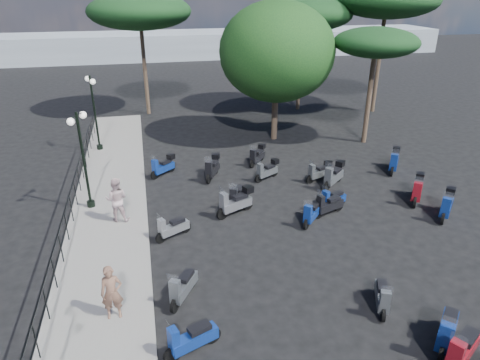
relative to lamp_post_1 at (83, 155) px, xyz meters
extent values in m
plane|color=black|center=(7.23, -4.59, -2.44)|extent=(120.00, 120.00, 0.00)
cube|color=slate|center=(0.73, -1.59, -2.36)|extent=(3.00, 30.00, 0.15)
cylinder|color=black|center=(-0.57, -7.95, -1.74)|extent=(0.04, 0.04, 1.10)
cylinder|color=black|center=(-0.57, -6.58, -1.74)|extent=(0.04, 0.04, 1.10)
cylinder|color=black|center=(-0.57, -5.21, -1.74)|extent=(0.04, 0.04, 1.10)
cylinder|color=black|center=(-0.57, -3.84, -1.74)|extent=(0.04, 0.04, 1.10)
cylinder|color=black|center=(-0.57, -2.48, -1.74)|extent=(0.04, 0.04, 1.10)
cylinder|color=black|center=(-0.57, -1.11, -1.74)|extent=(0.04, 0.04, 1.10)
cylinder|color=black|center=(-0.57, 0.26, -1.74)|extent=(0.04, 0.04, 1.10)
cylinder|color=black|center=(-0.57, 1.63, -1.74)|extent=(0.04, 0.04, 1.10)
cylinder|color=black|center=(-0.57, 3.00, -1.74)|extent=(0.04, 0.04, 1.10)
cylinder|color=black|center=(-0.57, 4.37, -1.74)|extent=(0.04, 0.04, 1.10)
cylinder|color=black|center=(-0.57, 5.73, -1.74)|extent=(0.04, 0.04, 1.10)
cylinder|color=black|center=(-0.57, 7.10, -1.74)|extent=(0.04, 0.04, 1.10)
cylinder|color=black|center=(-0.57, 8.47, -1.74)|extent=(0.04, 0.04, 1.10)
cylinder|color=black|center=(-0.57, 9.84, -1.74)|extent=(0.04, 0.04, 1.10)
cylinder|color=black|center=(-0.57, 11.21, -1.74)|extent=(0.04, 0.04, 1.10)
cube|color=black|center=(-0.57, -1.79, -1.21)|extent=(0.04, 26.00, 0.04)
cube|color=black|center=(-0.57, -1.79, -1.74)|extent=(0.04, 26.00, 0.04)
cylinder|color=black|center=(0.00, 0.00, -2.17)|extent=(0.32, 0.32, 0.24)
cylinder|color=black|center=(0.00, 0.00, -0.28)|extent=(0.11, 0.11, 4.01)
cylinder|color=black|center=(0.00, 0.00, 1.57)|extent=(0.39, 0.85, 0.04)
sphere|color=white|center=(0.18, 0.42, 1.47)|extent=(0.28, 0.28, 0.28)
sphere|color=white|center=(-0.18, -0.42, 1.47)|extent=(0.28, 0.28, 0.28)
cylinder|color=black|center=(-0.09, 6.95, -2.16)|extent=(0.33, 0.33, 0.24)
cylinder|color=black|center=(-0.09, 6.95, -0.25)|extent=(0.11, 0.11, 4.07)
cylinder|color=black|center=(-0.09, 6.95, 1.63)|extent=(0.36, 0.87, 0.04)
sphere|color=white|center=(-0.25, 7.38, 1.53)|extent=(0.28, 0.28, 0.28)
sphere|color=white|center=(0.07, 6.53, 1.53)|extent=(0.28, 0.28, 0.28)
imported|color=brown|center=(1.18, -6.87, -1.48)|extent=(0.60, 0.40, 1.62)
imported|color=#C9ABAF|center=(1.15, -1.41, -1.40)|extent=(0.98, 0.83, 1.77)
cylinder|color=black|center=(2.59, -8.69, -2.21)|extent=(0.47, 0.26, 0.46)
cylinder|color=black|center=(3.67, -8.27, -2.21)|extent=(0.47, 0.26, 0.46)
cube|color=navy|center=(3.17, -8.46, -2.03)|extent=(1.29, 0.76, 0.33)
cube|color=black|center=(3.33, -8.41, -1.76)|extent=(0.64, 0.48, 0.14)
cube|color=navy|center=(2.66, -8.66, -1.76)|extent=(0.30, 0.35, 0.68)
plane|color=white|center=(2.61, -8.68, -1.33)|extent=(0.20, 0.37, 0.36)
cylinder|color=black|center=(2.82, -6.89, -2.20)|extent=(0.33, 0.45, 0.46)
cylinder|color=black|center=(3.43, -5.91, -2.20)|extent=(0.33, 0.45, 0.46)
cube|color=#4D5154|center=(3.15, -6.36, -2.03)|extent=(0.94, 1.24, 0.33)
cube|color=black|center=(3.24, -6.22, -1.76)|extent=(0.55, 0.65, 0.14)
cube|color=#4D5154|center=(2.86, -6.83, -1.76)|extent=(0.36, 0.33, 0.68)
plane|color=white|center=(2.83, -6.88, -1.32)|extent=(0.35, 0.26, 0.36)
cylinder|color=black|center=(2.66, -3.19, -2.22)|extent=(0.42, 0.28, 0.43)
cylinder|color=black|center=(3.60, -2.68, -2.22)|extent=(0.42, 0.28, 0.43)
cube|color=gray|center=(3.17, -2.91, -2.06)|extent=(1.16, 0.81, 0.30)
cube|color=black|center=(3.30, -2.84, -1.81)|extent=(0.60, 0.49, 0.12)
cube|color=gray|center=(2.72, -3.15, -1.81)|extent=(0.30, 0.33, 0.62)
plane|color=white|center=(2.67, -3.18, -1.41)|extent=(0.22, 0.33, 0.33)
cylinder|color=black|center=(5.14, 1.41, -2.19)|extent=(0.31, 0.48, 0.49)
cylinder|color=black|center=(5.68, 2.50, -2.19)|extent=(0.31, 0.48, 0.49)
cube|color=black|center=(5.43, 2.00, -2.01)|extent=(0.90, 1.33, 0.35)
cube|color=black|center=(5.51, 2.16, -1.73)|extent=(0.54, 0.68, 0.14)
cube|color=black|center=(5.17, 1.49, -1.73)|extent=(0.37, 0.34, 0.71)
plane|color=white|center=(5.15, 1.43, -1.27)|extent=(0.38, 0.24, 0.38)
cube|color=black|center=(5.69, 2.52, -1.54)|extent=(0.44, 0.45, 0.26)
cylinder|color=black|center=(2.70, 2.48, -2.22)|extent=(0.40, 0.35, 0.44)
cylinder|color=black|center=(3.55, 3.19, -2.22)|extent=(0.40, 0.35, 0.44)
cube|color=navy|center=(3.16, 2.86, -2.05)|extent=(1.12, 1.01, 0.31)
cube|color=black|center=(3.28, 2.96, -1.79)|extent=(0.60, 0.57, 0.13)
cube|color=navy|center=(2.76, 2.53, -1.79)|extent=(0.33, 0.34, 0.65)
plane|color=white|center=(2.72, 2.49, -1.38)|extent=(0.28, 0.32, 0.34)
cube|color=black|center=(3.57, 3.20, -1.63)|extent=(0.43, 0.43, 0.24)
cylinder|color=black|center=(8.39, -8.55, -2.22)|extent=(0.26, 0.43, 0.43)
cylinder|color=black|center=(8.83, -7.57, -2.22)|extent=(0.26, 0.43, 0.43)
cube|color=#4D5154|center=(8.63, -8.02, -2.06)|extent=(0.75, 1.18, 0.30)
cube|color=black|center=(8.69, -7.88, -1.81)|extent=(0.46, 0.60, 0.12)
cube|color=#4D5154|center=(8.42, -8.48, -1.81)|extent=(0.32, 0.29, 0.62)
plane|color=white|center=(8.40, -8.53, -1.41)|extent=(0.34, 0.20, 0.33)
cylinder|color=black|center=(5.68, -1.52, -2.20)|extent=(0.30, 0.46, 0.47)
cylinder|color=black|center=(6.23, -0.50, -2.20)|extent=(0.30, 0.46, 0.47)
cube|color=black|center=(5.97, -0.97, -2.03)|extent=(0.88, 1.27, 0.33)
cube|color=black|center=(6.05, -0.82, -1.76)|extent=(0.53, 0.65, 0.14)
cube|color=black|center=(5.71, -1.45, -1.76)|extent=(0.36, 0.33, 0.68)
plane|color=white|center=(5.69, -1.51, -1.32)|extent=(0.36, 0.24, 0.36)
cylinder|color=black|center=(5.13, -2.01, -2.18)|extent=(0.51, 0.31, 0.51)
cylinder|color=black|center=(6.29, -1.48, -2.18)|extent=(0.51, 0.31, 0.51)
cube|color=#A5A7AF|center=(5.76, -1.72, -1.99)|extent=(1.41, 0.91, 0.36)
cube|color=black|center=(5.92, -1.65, -1.69)|extent=(0.71, 0.56, 0.15)
cube|color=#A5A7AF|center=(5.21, -1.98, -1.69)|extent=(0.35, 0.39, 0.74)
plane|color=white|center=(5.15, -2.00, -1.21)|extent=(0.25, 0.40, 0.40)
cube|color=black|center=(6.31, -1.47, -1.50)|extent=(0.47, 0.46, 0.28)
cylinder|color=black|center=(7.60, 2.78, -2.22)|extent=(0.35, 0.39, 0.44)
cylinder|color=black|center=(8.31, 3.60, -2.22)|extent=(0.35, 0.39, 0.44)
cube|color=black|center=(7.98, 3.22, -2.06)|extent=(1.01, 1.10, 0.31)
cube|color=black|center=(8.09, 3.34, -1.80)|extent=(0.56, 0.59, 0.13)
cube|color=black|center=(7.65, 2.83, -1.80)|extent=(0.34, 0.33, 0.64)
plane|color=white|center=(7.61, 2.79, -1.39)|extent=(0.31, 0.28, 0.34)
cube|color=black|center=(8.32, 3.62, -1.64)|extent=(0.42, 0.42, 0.24)
cylinder|color=black|center=(9.02, -10.17, -2.18)|extent=(0.44, 0.44, 0.51)
cylinder|color=black|center=(9.93, -9.26, -2.18)|extent=(0.44, 0.44, 0.51)
cube|color=navy|center=(9.51, -9.68, -1.99)|extent=(1.24, 1.24, 0.36)
cube|color=black|center=(9.64, -9.55, -1.69)|extent=(0.68, 0.68, 0.15)
cube|color=navy|center=(9.08, -10.11, -1.69)|extent=(0.39, 0.39, 0.75)
plane|color=white|center=(9.03, -10.15, -1.20)|extent=(0.35, 0.35, 0.40)
cylinder|color=black|center=(8.10, -3.48, -2.21)|extent=(0.37, 0.39, 0.45)
cylinder|color=black|center=(8.85, -2.66, -2.21)|extent=(0.37, 0.39, 0.45)
cube|color=navy|center=(8.51, -3.03, -2.05)|extent=(1.05, 1.10, 0.32)
cube|color=black|center=(8.61, -2.92, -1.79)|extent=(0.58, 0.60, 0.13)
cube|color=navy|center=(8.15, -3.42, -1.79)|extent=(0.34, 0.34, 0.65)
plane|color=white|center=(8.11, -3.46, -1.37)|extent=(0.31, 0.29, 0.35)
cylinder|color=black|center=(10.19, -0.58, -2.19)|extent=(0.45, 0.41, 0.50)
cylinder|color=black|center=(11.15, 0.24, -2.19)|extent=(0.45, 0.41, 0.50)
cube|color=#4D5154|center=(10.71, -0.14, -2.00)|extent=(1.26, 1.16, 0.36)
cube|color=black|center=(10.84, -0.02, -1.70)|extent=(0.68, 0.65, 0.15)
cube|color=#4D5154|center=(10.26, -0.53, -1.70)|extent=(0.38, 0.39, 0.73)
plane|color=white|center=(10.21, -0.57, -1.23)|extent=(0.32, 0.36, 0.39)
cube|color=black|center=(11.16, 0.25, -1.52)|extent=(0.49, 0.49, 0.27)
cylinder|color=black|center=(7.45, 0.99, -2.22)|extent=(0.41, 0.29, 0.43)
cylinder|color=black|center=(8.37, 1.52, -2.22)|extent=(0.41, 0.29, 0.43)
cube|color=#4D5154|center=(7.95, 1.28, -2.06)|extent=(1.15, 0.83, 0.30)
cube|color=black|center=(8.08, 1.35, -1.82)|extent=(0.59, 0.49, 0.12)
cube|color=#4D5154|center=(7.51, 1.03, -1.82)|extent=(0.30, 0.33, 0.62)
plane|color=white|center=(7.46, 1.00, -1.42)|extent=(0.23, 0.33, 0.33)
cube|color=black|center=(8.39, 1.53, -1.66)|extent=(0.40, 0.40, 0.23)
cylinder|color=black|center=(9.96, -10.02, -2.18)|extent=(0.49, 0.36, 0.52)
cube|color=maroon|center=(9.46, -10.33, -1.99)|extent=(1.38, 1.05, 0.37)
cube|color=black|center=(9.61, -10.23, -1.68)|extent=(0.72, 0.61, 0.15)
cube|color=maroon|center=(8.94, -10.65, -1.68)|extent=(0.37, 0.40, 0.75)
plane|color=white|center=(8.88, -10.69, -1.20)|extent=(0.29, 0.39, 0.40)
cylinder|color=black|center=(9.23, -2.45, -2.22)|extent=(0.44, 0.27, 0.44)
cylinder|color=black|center=(10.23, -1.99, -2.22)|extent=(0.44, 0.27, 0.44)
cube|color=navy|center=(9.77, -2.20, -2.05)|extent=(1.22, 0.79, 0.31)
cube|color=black|center=(9.92, -2.13, -1.79)|extent=(0.62, 0.48, 0.13)
cube|color=navy|center=(9.30, -2.42, -1.79)|extent=(0.30, 0.34, 0.65)
plane|color=white|center=(9.25, -2.44, -1.38)|extent=(0.21, 0.35, 0.34)
cylinder|color=black|center=(8.84, -2.83, -2.21)|extent=(0.46, 0.25, 0.46)
cylinder|color=black|center=(9.91, -2.43, -2.21)|extent=(0.46, 0.25, 0.46)
cube|color=black|center=(9.42, -2.61, -2.04)|extent=(1.27, 0.74, 0.32)
cube|color=black|center=(9.57, -2.55, -1.77)|extent=(0.63, 0.47, 0.13)
cube|color=black|center=(8.92, -2.80, -1.77)|extent=(0.30, 0.34, 0.66)
plane|color=white|center=(8.86, -2.82, -1.35)|extent=(0.20, 0.36, 0.35)
cylinder|color=black|center=(9.76, 0.36, -2.22)|extent=(0.43, 0.23, 0.43)
cylinder|color=black|center=(10.76, 0.73, -2.22)|extent=(0.43, 0.23, 0.43)
cube|color=#4D5154|center=(10.30, 0.56, -2.07)|extent=(1.18, 0.68, 0.30)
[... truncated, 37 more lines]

